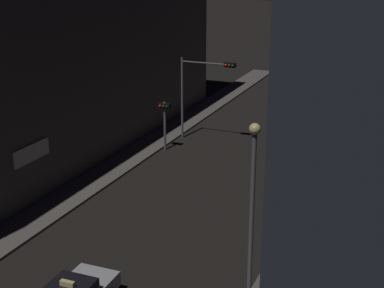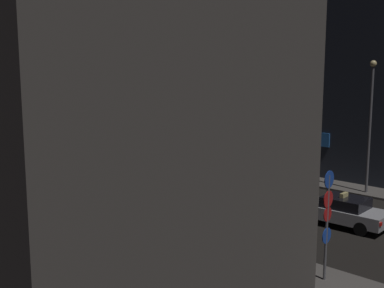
% 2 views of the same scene
% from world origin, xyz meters
% --- Properties ---
extents(sidewalk_left, '(2.24, 58.27, 0.13)m').
position_xyz_m(sidewalk_left, '(-6.55, 27.13, 0.07)').
color(sidewalk_left, '#5B5651').
rests_on(sidewalk_left, ground_plane).
extents(sidewalk_right, '(2.24, 58.27, 0.13)m').
position_xyz_m(sidewalk_right, '(6.55, 27.13, 0.07)').
color(sidewalk_right, '#5B5651').
rests_on(sidewalk_right, ground_plane).
extents(building_facade_left, '(10.36, 35.08, 16.60)m').
position_xyz_m(building_facade_left, '(-12.81, 24.09, 8.30)').
color(building_facade_left, '#514C47').
rests_on(building_facade_left, ground_plane).
extents(traffic_light_overhead, '(4.04, 0.42, 5.87)m').
position_xyz_m(traffic_light_overhead, '(-3.74, 30.77, 4.19)').
color(traffic_light_overhead, slate).
rests_on(traffic_light_overhead, ground_plane).
extents(traffic_light_left_kerb, '(0.80, 0.42, 3.36)m').
position_xyz_m(traffic_light_left_kerb, '(-5.18, 27.87, 2.43)').
color(traffic_light_left_kerb, slate).
rests_on(traffic_light_left_kerb, ground_plane).
extents(street_lamp_near_block, '(0.38, 0.38, 7.71)m').
position_xyz_m(street_lamp_near_block, '(6.12, 11.14, 4.67)').
color(street_lamp_near_block, slate).
rests_on(street_lamp_near_block, sidewalk_right).
extents(street_lamp_far_block, '(0.45, 0.45, 8.63)m').
position_xyz_m(street_lamp_far_block, '(6.30, 27.42, 5.55)').
color(street_lamp_far_block, slate).
rests_on(street_lamp_far_block, sidewalk_right).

